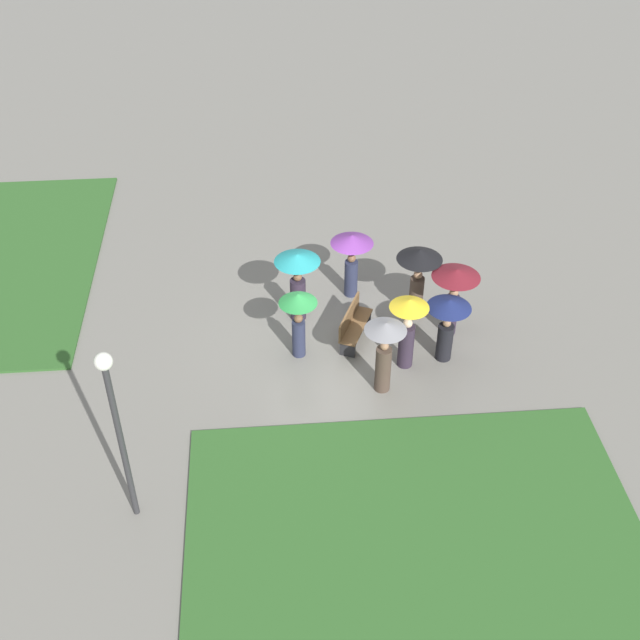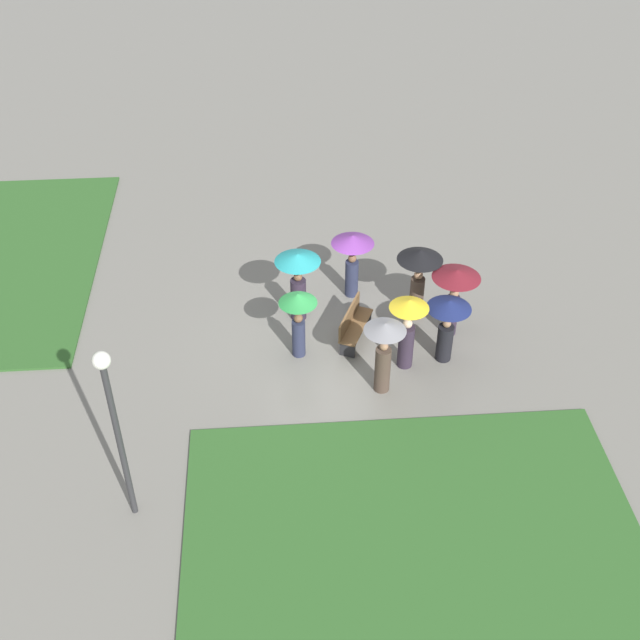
# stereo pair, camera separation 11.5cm
# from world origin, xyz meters

# --- Properties ---
(ground_plane) EXTENTS (90.00, 90.00, 0.00)m
(ground_plane) POSITION_xyz_m (0.00, 0.00, 0.00)
(ground_plane) COLOR slate
(lawn_patch_near) EXTENTS (9.03, 8.72, 0.06)m
(lawn_patch_near) POSITION_xyz_m (-7.61, -1.37, 0.03)
(lawn_patch_near) COLOR #2D5B26
(lawn_patch_near) RESTS_ON ground_plane
(park_bench) EXTENTS (1.55, 0.99, 0.90)m
(park_bench) POSITION_xyz_m (-0.21, -0.85, 0.46)
(park_bench) COLOR brown
(park_bench) RESTS_ON ground_plane
(lamp_post) EXTENTS (0.32, 0.32, 4.08)m
(lamp_post) POSITION_xyz_m (-5.15, 3.97, 2.65)
(lamp_post) COLOR #2D2D30
(lamp_post) RESTS_ON ground_plane
(crowd_person_black) EXTENTS (1.13, 1.13, 2.03)m
(crowd_person_black) POSITION_xyz_m (0.59, -2.53, 1.50)
(crowd_person_black) COLOR #47382D
(crowd_person_black) RESTS_ON ground_plane
(crowd_person_navy) EXTENTS (1.05, 1.05, 1.73)m
(crowd_person_navy) POSITION_xyz_m (-1.09, -2.92, 1.20)
(crowd_person_navy) COLOR black
(crowd_person_navy) RESTS_ON ground_plane
(crowd_person_teal) EXTENTS (1.14, 1.14, 1.93)m
(crowd_person_teal) POSITION_xyz_m (0.76, 0.45, 1.33)
(crowd_person_teal) COLOR #2D2333
(crowd_person_teal) RESTS_ON ground_plane
(crowd_person_green) EXTENTS (0.91, 0.91, 1.80)m
(crowd_person_green) POSITION_xyz_m (-0.68, 0.52, 1.27)
(crowd_person_green) COLOR #282D47
(crowd_person_green) RESTS_ON ground_plane
(crowd_person_yellow) EXTENTS (0.91, 0.91, 1.92)m
(crowd_person_yellow) POSITION_xyz_m (-1.25, -1.96, 1.24)
(crowd_person_yellow) COLOR #2D2333
(crowd_person_yellow) RESTS_ON ground_plane
(crowd_person_purple) EXTENTS (1.10, 1.10, 1.83)m
(crowd_person_purple) POSITION_xyz_m (1.65, -1.00, 1.35)
(crowd_person_purple) COLOR #282D47
(crowd_person_purple) RESTS_ON ground_plane
(crowd_person_maroon) EXTENTS (1.17, 1.17, 1.90)m
(crowd_person_maroon) POSITION_xyz_m (-0.15, -3.28, 1.46)
(crowd_person_maroon) COLOR #2D2333
(crowd_person_maroon) RESTS_ON ground_plane
(crowd_person_grey) EXTENTS (0.94, 0.94, 1.92)m
(crowd_person_grey) POSITION_xyz_m (-2.04, -1.31, 1.24)
(crowd_person_grey) COLOR #47382D
(crowd_person_grey) RESTS_ON ground_plane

